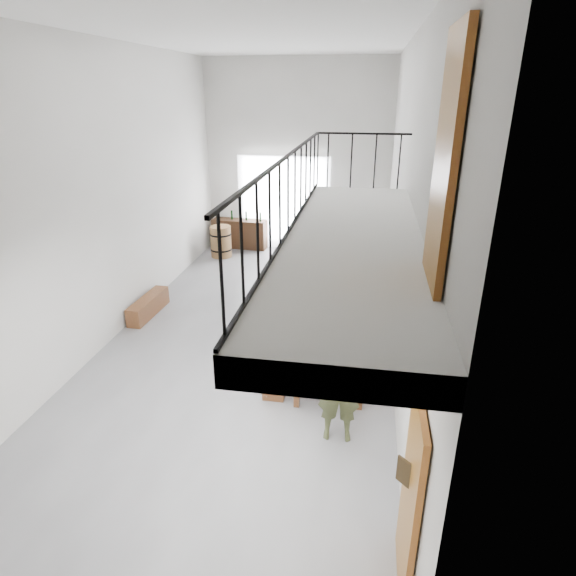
% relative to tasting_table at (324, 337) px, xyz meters
% --- Properties ---
extents(floor, '(12.00, 12.00, 0.00)m').
position_rel_tasting_table_xyz_m(floor, '(-1.54, 1.17, -0.71)').
color(floor, slate).
rests_on(floor, ground).
extents(room_walls, '(12.00, 12.00, 12.00)m').
position_rel_tasting_table_xyz_m(room_walls, '(-1.54, 1.17, 2.85)').
color(room_walls, silver).
rests_on(room_walls, ground).
extents(gateway_portal, '(2.80, 0.08, 2.80)m').
position_rel_tasting_table_xyz_m(gateway_portal, '(-1.94, 7.11, 0.69)').
color(gateway_portal, white).
rests_on(gateway_portal, ground).
extents(right_wall_decor, '(0.07, 8.28, 5.07)m').
position_rel_tasting_table_xyz_m(right_wall_decor, '(1.16, -0.70, 1.04)').
color(right_wall_decor, '#8B5213').
rests_on(right_wall_decor, ground).
extents(balcony, '(1.52, 5.62, 4.00)m').
position_rel_tasting_table_xyz_m(balcony, '(0.44, -1.96, 2.26)').
color(balcony, white).
rests_on(balcony, ground).
extents(tasting_table, '(1.16, 2.43, 0.79)m').
position_rel_tasting_table_xyz_m(tasting_table, '(0.00, 0.00, 0.00)').
color(tasting_table, brown).
rests_on(tasting_table, ground).
extents(bench_inner, '(0.34, 2.15, 0.49)m').
position_rel_tasting_table_xyz_m(bench_inner, '(-0.71, 0.08, -0.46)').
color(bench_inner, brown).
rests_on(bench_inner, ground).
extents(bench_wall, '(0.34, 2.13, 0.49)m').
position_rel_tasting_table_xyz_m(bench_wall, '(0.53, 0.07, -0.46)').
color(bench_wall, brown).
rests_on(bench_wall, ground).
extents(tableware, '(0.45, 1.62, 0.35)m').
position_rel_tasting_table_xyz_m(tableware, '(-0.06, -0.01, 0.22)').
color(tableware, black).
rests_on(tableware, tasting_table).
extents(side_bench, '(0.38, 1.44, 0.40)m').
position_rel_tasting_table_xyz_m(side_bench, '(-4.04, 1.73, -0.51)').
color(side_bench, brown).
rests_on(side_bench, ground).
extents(oak_barrel, '(0.63, 0.63, 0.92)m').
position_rel_tasting_table_xyz_m(oak_barrel, '(-3.62, 5.87, -0.25)').
color(oak_barrel, brown).
rests_on(oak_barrel, ground).
extents(serving_counter, '(1.72, 0.60, 0.89)m').
position_rel_tasting_table_xyz_m(serving_counter, '(-3.29, 6.82, -0.26)').
color(serving_counter, '#371E11').
rests_on(serving_counter, ground).
extents(counter_bottles, '(1.44, 0.20, 0.28)m').
position_rel_tasting_table_xyz_m(counter_bottles, '(-3.29, 6.80, 0.33)').
color(counter_bottles, black).
rests_on(counter_bottles, serving_counter).
extents(guest_left_a, '(0.44, 0.62, 1.21)m').
position_rel_tasting_table_xyz_m(guest_left_a, '(-0.76, -0.78, -0.10)').
color(guest_left_a, white).
rests_on(guest_left_a, ground).
extents(guest_left_b, '(0.36, 0.52, 1.36)m').
position_rel_tasting_table_xyz_m(guest_left_b, '(-0.82, -0.19, -0.02)').
color(guest_left_b, '#256A7C').
rests_on(guest_left_b, ground).
extents(guest_left_c, '(0.48, 0.60, 1.21)m').
position_rel_tasting_table_xyz_m(guest_left_c, '(-0.77, 0.31, -0.10)').
color(guest_left_c, white).
rests_on(guest_left_c, ground).
extents(guest_left_d, '(0.52, 0.74, 1.05)m').
position_rel_tasting_table_xyz_m(guest_left_d, '(-0.67, 0.91, -0.18)').
color(guest_left_d, '#256A7C').
rests_on(guest_left_d, ground).
extents(guest_right_a, '(0.46, 0.72, 1.14)m').
position_rel_tasting_table_xyz_m(guest_right_a, '(0.64, -0.55, -0.14)').
color(guest_right_a, '#A31C1B').
rests_on(guest_right_a, ground).
extents(guest_right_b, '(0.59, 1.25, 1.30)m').
position_rel_tasting_table_xyz_m(guest_right_b, '(0.57, 0.13, -0.06)').
color(guest_right_b, black).
rests_on(guest_right_b, ground).
extents(guest_right_c, '(0.41, 0.57, 1.09)m').
position_rel_tasting_table_xyz_m(guest_right_c, '(0.55, 0.72, -0.16)').
color(guest_right_c, white).
rests_on(guest_right_c, ground).
extents(host_standing, '(0.62, 0.43, 1.63)m').
position_rel_tasting_table_xyz_m(host_standing, '(0.37, -1.66, 0.11)').
color(host_standing, '#464C2B').
rests_on(host_standing, ground).
extents(potted_plant, '(0.47, 0.44, 0.43)m').
position_rel_tasting_table_xyz_m(potted_plant, '(0.91, 1.56, -0.49)').
color(potted_plant, '#164819').
rests_on(potted_plant, ground).
extents(bicycle_near, '(1.58, 0.64, 0.81)m').
position_rel_tasting_table_xyz_m(bicycle_near, '(-0.85, 6.41, -0.30)').
color(bicycle_near, black).
rests_on(bicycle_near, ground).
extents(bicycle_far, '(1.77, 0.80, 1.03)m').
position_rel_tasting_table_xyz_m(bicycle_far, '(-1.02, 6.07, -0.19)').
color(bicycle_far, black).
rests_on(bicycle_far, ground).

